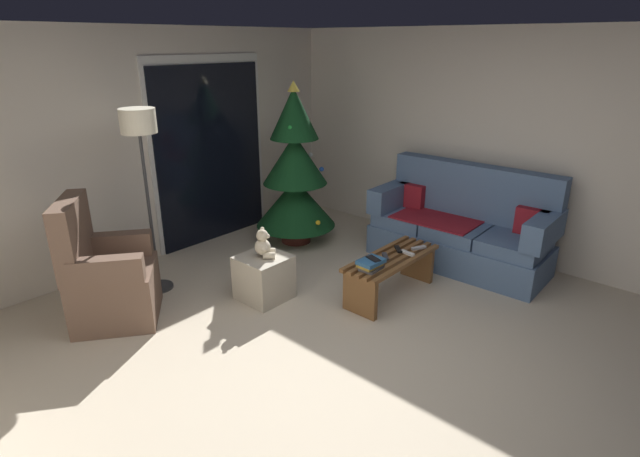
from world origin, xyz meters
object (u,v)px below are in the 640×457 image
remote_graphite (385,256)px  floor_lamp (140,140)px  remote_black (398,249)px  remote_silver (419,248)px  armchair (107,278)px  remote_white (407,253)px  book_stack (371,264)px  christmas_tree (295,174)px  ottoman (264,277)px  teddy_bear_cream (264,245)px  coffee_table (391,269)px  couch (461,229)px  cell_phone (373,259)px

remote_graphite → floor_lamp: floor_lamp is taller
remote_black → remote_silver: bearing=4.1°
remote_black → armchair: (-2.19, 1.57, -0.02)m
remote_white → book_stack: size_ratio=0.64×
christmas_tree → ottoman: (-1.24, -0.78, -0.64)m
remote_white → teddy_bear_cream: teddy_bear_cream is taller
ottoman → teddy_bear_cream: (0.01, -0.01, 0.34)m
coffee_table → remote_graphite: bearing=153.5°
remote_silver → teddy_bear_cream: bearing=-105.2°
couch → ottoman: (-2.02, 1.01, -0.18)m
floor_lamp → teddy_bear_cream: bearing=-58.5°
remote_black → remote_silver: (0.16, -0.13, 0.00)m
remote_white → cell_phone: cell_phone is taller
couch → teddy_bear_cream: 2.25m
remote_silver → floor_lamp: floor_lamp is taller
cell_phone → christmas_tree: christmas_tree is taller
remote_graphite → armchair: armchair is taller
remote_silver → teddy_bear_cream: (-1.18, 0.97, 0.13)m
remote_white → armchair: bearing=150.6°
cell_phone → christmas_tree: 1.88m
christmas_tree → ottoman: size_ratio=4.39×
coffee_table → armchair: bearing=141.5°
remote_graphite → remote_white: size_ratio=1.00×
couch → ottoman: size_ratio=4.45×
armchair → floor_lamp: floor_lamp is taller
remote_white → ottoman: size_ratio=0.35×
remote_graphite → remote_white: (0.21, -0.11, 0.00)m
couch → remote_graphite: (-1.23, 0.17, 0.03)m
remote_graphite → remote_silver: size_ratio=1.00×
remote_silver → ottoman: size_ratio=0.35×
remote_graphite → teddy_bear_cream: teddy_bear_cream is taller
christmas_tree → armchair: 2.46m
remote_black → floor_lamp: floor_lamp is taller
remote_silver → cell_phone: bearing=-71.2°
ottoman → couch: bearing=-26.7°
remote_graphite → ottoman: remote_graphite is taller
remote_graphite → teddy_bear_cream: 1.16m
cell_phone → floor_lamp: floor_lamp is taller
remote_black → teddy_bear_cream: (-1.01, 0.84, 0.13)m
cell_phone → teddy_bear_cream: 1.03m
remote_graphite → cell_phone: (-0.28, -0.06, 0.09)m
christmas_tree → teddy_bear_cream: christmas_tree is taller
teddy_bear_cream → remote_graphite: bearing=-47.0°
remote_silver → ottoman: remote_silver is taller
remote_black → teddy_bear_cream: teddy_bear_cream is taller
teddy_bear_cream → couch: bearing=-26.6°
remote_white → remote_silver: bearing=3.9°
coffee_table → remote_silver: remote_silver is taller
remote_black → remote_white: bearing=-56.3°
remote_silver → cell_phone: cell_phone is taller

